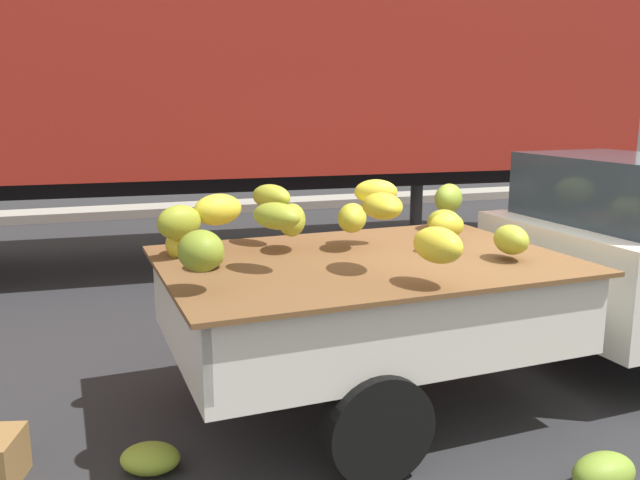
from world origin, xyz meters
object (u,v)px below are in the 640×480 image
(pickup_truck, at_px, (576,262))
(fallen_banana_bunch_near_tailgate, at_px, (150,458))
(fallen_banana_bunch_by_wheel, at_px, (604,473))
(semi_trailer, at_px, (176,68))

(pickup_truck, xyz_separation_m, fallen_banana_bunch_near_tailgate, (-3.31, -0.46, -0.81))
(fallen_banana_bunch_near_tailgate, distance_m, fallen_banana_bunch_by_wheel, 2.56)
(pickup_truck, bearing_deg, fallen_banana_bunch_by_wheel, -125.62)
(semi_trailer, bearing_deg, fallen_banana_bunch_by_wheel, -73.58)
(semi_trailer, xyz_separation_m, fallen_banana_bunch_near_tailgate, (-0.88, -5.15, -2.46))
(semi_trailer, xyz_separation_m, fallen_banana_bunch_by_wheel, (1.48, -6.16, -2.43))
(pickup_truck, height_order, fallen_banana_bunch_by_wheel, pickup_truck)
(pickup_truck, bearing_deg, fallen_banana_bunch_near_tailgate, -174.74)
(pickup_truck, distance_m, semi_trailer, 5.54)
(semi_trailer, bearing_deg, pickup_truck, -59.66)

